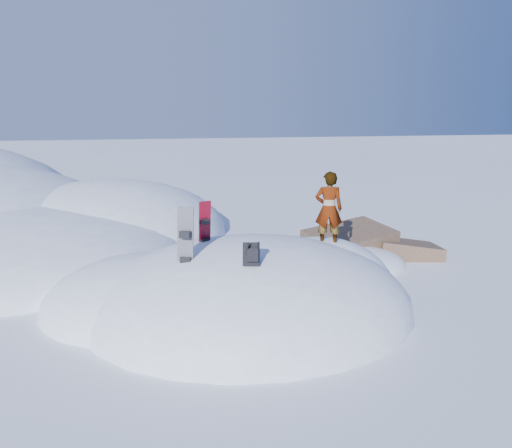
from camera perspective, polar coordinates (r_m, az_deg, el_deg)
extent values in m
plane|color=white|center=(10.87, -0.63, -9.70)|extent=(120.00, 120.00, 0.00)
ellipsoid|color=white|center=(10.87, -0.63, -9.70)|extent=(7.00, 6.00, 3.00)
ellipsoid|color=white|center=(11.26, -12.43, -9.18)|extent=(4.40, 4.00, 2.20)
ellipsoid|color=white|center=(12.02, 7.16, -7.50)|extent=(3.60, 3.20, 2.50)
ellipsoid|color=white|center=(15.97, -26.04, -3.53)|extent=(10.00, 9.00, 2.80)
ellipsoid|color=white|center=(17.92, -16.36, -0.99)|extent=(8.00, 8.00, 3.60)
ellipsoid|color=white|center=(14.91, -25.10, -4.56)|extent=(6.00, 5.00, 1.80)
cube|color=brown|center=(14.91, 10.57, -3.10)|extent=(2.82, 2.41, 1.62)
cube|color=brown|center=(15.29, 16.68, -3.82)|extent=(2.16, 1.80, 1.33)
cube|color=brown|center=(16.23, 10.94, -2.14)|extent=(2.08, 2.01, 1.10)
ellipsoid|color=white|center=(13.91, 10.55, -4.73)|extent=(3.20, 2.40, 1.00)
cube|color=red|center=(10.83, -5.90, -1.12)|extent=(0.31, 0.23, 1.45)
cube|color=black|center=(10.70, -5.90, 0.31)|extent=(0.20, 0.16, 0.12)
cube|color=black|center=(10.81, -5.85, -1.95)|extent=(0.20, 0.16, 0.12)
cube|color=black|center=(9.73, -8.09, -3.06)|extent=(0.40, 0.36, 1.71)
cube|color=black|center=(9.57, -8.13, -1.20)|extent=(0.24, 0.20, 0.15)
cube|color=black|center=(9.71, -8.03, -4.15)|extent=(0.24, 0.20, 0.15)
cube|color=black|center=(9.29, -0.55, -3.45)|extent=(0.37, 0.38, 0.48)
cube|color=black|center=(9.15, -0.38, -3.57)|extent=(0.24, 0.20, 0.26)
cylinder|color=black|center=(9.13, -1.01, -2.99)|extent=(0.04, 0.18, 0.32)
cylinder|color=black|center=(9.16, 0.19, -2.92)|extent=(0.04, 0.18, 0.32)
cube|color=black|center=(9.21, -13.28, -13.80)|extent=(0.79, 0.65, 0.19)
cube|color=black|center=(9.35, -11.31, -12.69)|extent=(0.43, 0.36, 0.13)
imported|color=slate|center=(11.41, 8.31, 1.70)|extent=(0.71, 0.56, 1.72)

